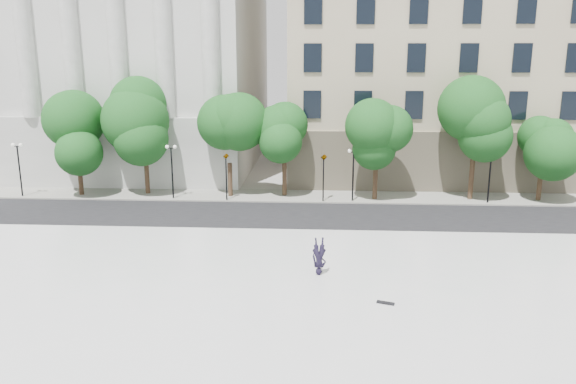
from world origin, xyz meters
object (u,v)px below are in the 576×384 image
object	(u,v)px
traffic_light_west	(226,154)
traffic_light_east	(324,154)
person_lying	(319,269)
skateboard	(386,303)

from	to	relation	value
traffic_light_west	traffic_light_east	bearing A→B (deg)	0.00
person_lying	skateboard	distance (m)	4.31
traffic_light_east	person_lying	distance (m)	15.86
person_lying	skateboard	xyz separation A→B (m)	(2.87, -3.21, -0.21)
skateboard	traffic_light_east	bearing A→B (deg)	116.95
traffic_light_west	person_lying	xyz separation A→B (m)	(7.11, -15.56, -2.99)
traffic_light_west	skateboard	world-z (taller)	traffic_light_west
traffic_light_west	skateboard	size ratio (longest dim) A/B	5.49
traffic_light_east	skateboard	distance (m)	19.23
traffic_light_east	skateboard	world-z (taller)	traffic_light_east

